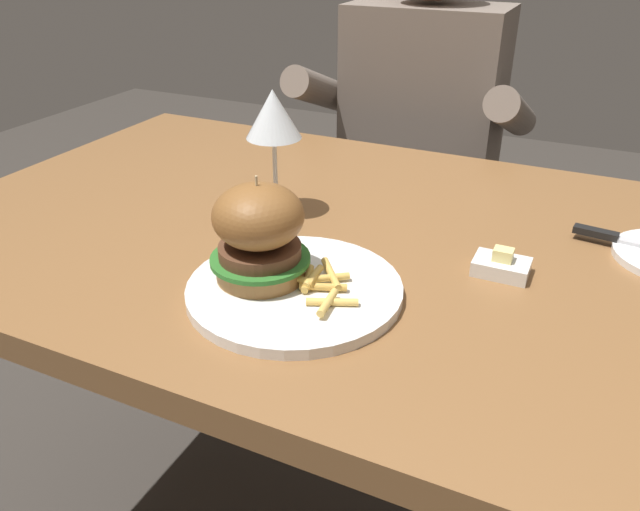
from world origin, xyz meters
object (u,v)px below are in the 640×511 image
burger_sandwich (256,232)px  table_knife (635,242)px  butter_dish (501,266)px  main_plate (295,289)px  diner_person (416,180)px  wine_glass (273,118)px

burger_sandwich → table_knife: 0.52m
burger_sandwich → butter_dish: bearing=30.5°
table_knife → burger_sandwich: bearing=-144.7°
main_plate → butter_dish: butter_dish is taller
burger_sandwich → table_knife: bearing=35.3°
table_knife → diner_person: bearing=130.1°
wine_glass → main_plate: bearing=-56.1°
table_knife → diner_person: diner_person is taller
main_plate → wine_glass: (-0.14, 0.20, 0.14)m
burger_sandwich → table_knife: (0.42, 0.30, -0.06)m
burger_sandwich → wine_glass: size_ratio=0.69×
burger_sandwich → butter_dish: 0.32m
main_plate → wine_glass: size_ratio=1.37×
butter_dish → burger_sandwich: bearing=-149.5°
butter_dish → table_knife: bearing=42.5°
main_plate → diner_person: 0.89m
diner_person → burger_sandwich: bearing=-86.5°
main_plate → table_knife: (0.37, 0.30, 0.01)m
main_plate → burger_sandwich: (-0.05, 0.00, 0.07)m
main_plate → burger_sandwich: size_ratio=1.99×
wine_glass → burger_sandwich: bearing=-67.1°
main_plate → diner_person: bearing=96.9°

